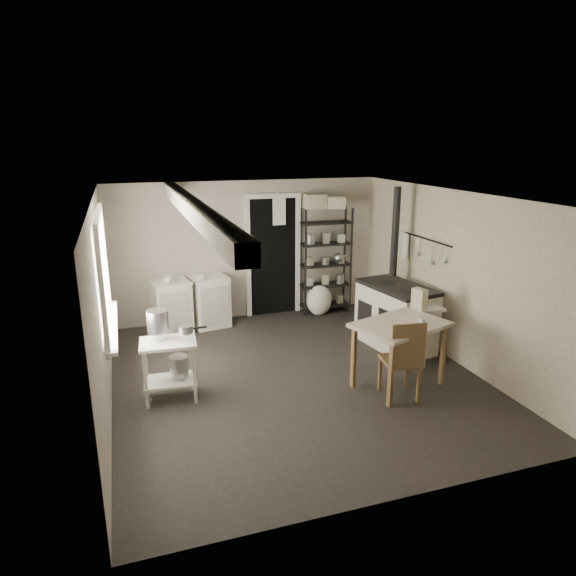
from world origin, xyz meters
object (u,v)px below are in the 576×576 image
object	(u,v)px
stove	(396,318)
flour_sack	(319,302)
stockpot	(158,321)
prep_table	(170,367)
shelf_rack	(326,259)
chair	(400,358)
base_cabinets	(191,301)
work_table	(399,357)

from	to	relation	value
stove	flour_sack	xyz separation A→B (m)	(-0.54, 1.65, -0.20)
stockpot	stove	world-z (taller)	stockpot
prep_table	stockpot	distance (m)	0.56
shelf_rack	chair	bearing A→B (deg)	-94.50
stockpot	base_cabinets	distance (m)	2.32
flour_sack	stockpot	bearing A→B (deg)	-142.97
stockpot	chair	world-z (taller)	stockpot
shelf_rack	work_table	bearing A→B (deg)	-92.65
stove	prep_table	bearing A→B (deg)	-178.99
shelf_rack	stove	size ratio (longest dim) A/B	1.54
stove	chair	xyz separation A→B (m)	(-0.72, -1.37, 0.04)
shelf_rack	work_table	world-z (taller)	shelf_rack
work_table	flour_sack	world-z (taller)	work_table
stove	flour_sack	bearing A→B (deg)	99.02
prep_table	stove	bearing A→B (deg)	10.02
prep_table	flour_sack	xyz separation A→B (m)	(2.75, 2.23, -0.16)
prep_table	stockpot	world-z (taller)	stockpot
prep_table	shelf_rack	xyz separation A→B (m)	(2.92, 2.40, 0.55)
base_cabinets	chair	xyz separation A→B (m)	(2.01, -3.05, 0.02)
stove	work_table	bearing A→B (deg)	-126.94
work_table	chair	xyz separation A→B (m)	(-0.12, -0.24, 0.10)
work_table	chair	world-z (taller)	chair
base_cabinets	chair	distance (m)	3.66
stockpot	flour_sack	distance (m)	3.62
stove	chair	distance (m)	1.54
shelf_rack	stove	distance (m)	1.93
stockpot	shelf_rack	distance (m)	3.80
stockpot	stove	distance (m)	3.45
prep_table	chair	size ratio (longest dim) A/B	0.74
stockpot	work_table	bearing A→B (deg)	-12.84
shelf_rack	prep_table	bearing A→B (deg)	-138.74
prep_table	stove	size ratio (longest dim) A/B	0.61
chair	stove	bearing A→B (deg)	69.93
base_cabinets	stove	size ratio (longest dim) A/B	1.06
work_table	chair	size ratio (longest dim) A/B	1.10
base_cabinets	shelf_rack	world-z (taller)	shelf_rack
flour_sack	base_cabinets	bearing A→B (deg)	179.08
stockpot	base_cabinets	xyz separation A→B (m)	(0.65, 2.18, -0.48)
base_cabinets	stockpot	bearing A→B (deg)	-116.08
shelf_rack	chair	size ratio (longest dim) A/B	1.86
work_table	stockpot	bearing A→B (deg)	167.16
stockpot	stove	size ratio (longest dim) A/B	0.22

